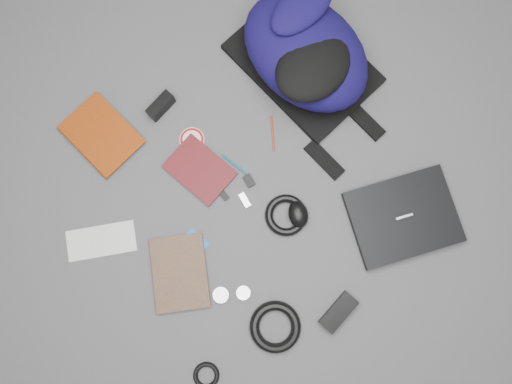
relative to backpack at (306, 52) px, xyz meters
name	(u,v)px	position (x,y,z in m)	size (l,w,h in m)	color
ground	(256,193)	(-0.35, -0.33, -0.11)	(4.00, 4.00, 0.00)	#4F4F51
backpack	(306,52)	(0.00, 0.00, 0.00)	(0.36, 0.52, 0.22)	black
laptop	(403,217)	(0.04, -0.62, -0.09)	(0.34, 0.26, 0.03)	black
textbook_red	(81,154)	(-0.81, 0.06, -0.10)	(0.18, 0.25, 0.03)	maroon
comic_book	(153,277)	(-0.78, -0.42, -0.10)	(0.18, 0.24, 0.02)	#A96A0C
envelope	(101,241)	(-0.88, -0.24, -0.11)	(0.23, 0.10, 0.00)	silver
dvd_case	(200,170)	(-0.48, -0.17, -0.10)	(0.15, 0.21, 0.02)	#460D10
compact_camera	(161,106)	(-0.50, 0.08, -0.08)	(0.10, 0.04, 0.06)	black
sticker_disc	(192,139)	(-0.46, -0.06, -0.11)	(0.08, 0.08, 0.00)	white
pen_teal	(237,167)	(-0.37, -0.22, -0.10)	(0.01, 0.01, 0.13)	#0B5A66
pen_red	(273,133)	(-0.21, -0.17, -0.11)	(0.01, 0.01, 0.12)	#AB2C0D
id_badge	(196,242)	(-0.60, -0.38, -0.11)	(0.05, 0.08, 0.00)	blue
usb_black	(222,193)	(-0.45, -0.28, -0.10)	(0.02, 0.05, 0.01)	black
usb_silver	(245,200)	(-0.40, -0.33, -0.10)	(0.02, 0.05, 0.01)	silver
key_fob	(249,181)	(-0.35, -0.28, -0.10)	(0.03, 0.04, 0.01)	black
mouse	(298,214)	(-0.26, -0.46, -0.08)	(0.06, 0.09, 0.05)	black
headphone_left	(221,295)	(-0.61, -0.57, -0.10)	(0.05, 0.05, 0.01)	#B4B4B6
headphone_right	(243,293)	(-0.54, -0.60, -0.10)	(0.05, 0.05, 0.01)	silver
cable_coil	(286,215)	(-0.30, -0.44, -0.10)	(0.14, 0.14, 0.03)	black
power_brick	(338,312)	(-0.29, -0.79, -0.09)	(0.13, 0.06, 0.03)	black
power_cord_coil	(275,327)	(-0.49, -0.74, -0.09)	(0.17, 0.17, 0.03)	black
earbud_coil	(206,375)	(-0.76, -0.78, -0.10)	(0.08, 0.08, 0.02)	black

